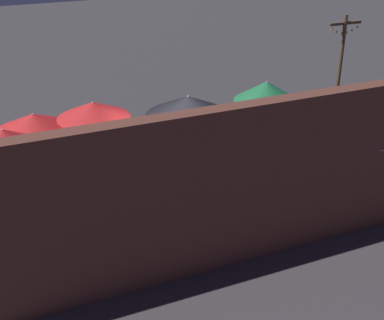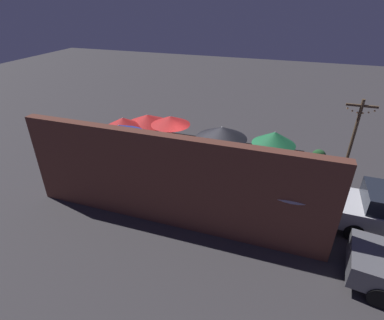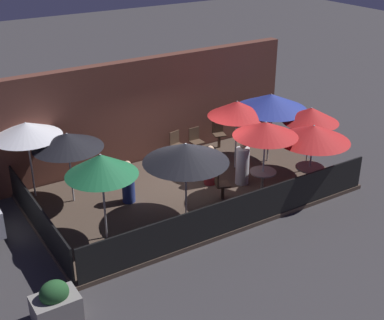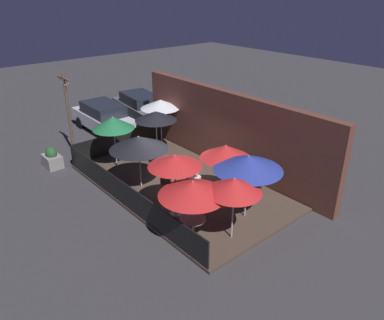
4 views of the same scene
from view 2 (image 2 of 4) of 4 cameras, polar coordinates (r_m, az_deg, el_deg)
ground_plane at (r=13.13m, az=0.32°, el=-4.29°), size 60.00×60.00×0.00m
patio_deck at (r=13.10m, az=0.33°, el=-4.07°), size 9.01×5.02×0.12m
building_wall at (r=10.05m, az=-4.61°, el=-4.19°), size 10.61×0.36×3.44m
fence_front at (r=14.89m, az=3.34°, el=2.57°), size 8.81×0.05×0.95m
fence_side_left at (r=12.38m, az=20.41°, el=-5.36°), size 0.05×4.82×0.95m
patio_umbrella_0 at (r=13.81m, az=-4.12°, el=7.53°), size 1.81×1.81×2.26m
patio_umbrella_1 at (r=14.83m, az=-8.49°, el=7.69°), size 2.10×2.10×2.01m
patio_umbrella_2 at (r=12.52m, az=15.41°, el=4.06°), size 1.76×1.76×2.29m
patio_umbrella_3 at (r=10.63m, az=14.41°, el=-1.53°), size 1.93×1.93×2.06m
patio_umbrella_4 at (r=14.40m, az=-13.01°, el=7.00°), size 1.71×1.71×2.10m
patio_umbrella_5 at (r=9.78m, az=18.82°, el=-3.75°), size 1.92×1.92×2.26m
patio_umbrella_6 at (r=13.11m, az=-13.70°, el=5.49°), size 2.30×2.30×2.28m
patio_umbrella_7 at (r=12.44m, az=-9.33°, el=4.38°), size 1.80×1.80×2.22m
patio_umbrella_8 at (r=13.02m, az=5.65°, el=5.24°), size 2.24×2.24×2.13m
dining_table_0 at (r=14.40m, az=-3.92°, el=2.15°), size 0.75×0.75×0.77m
dining_table_1 at (r=15.30m, az=-8.16°, el=3.47°), size 0.83×0.83×0.72m
patio_chair_0 at (r=13.71m, az=-0.22°, el=0.28°), size 0.52×0.52×0.92m
patio_chair_1 at (r=11.44m, az=-7.11°, el=-6.47°), size 0.47×0.47×0.90m
patio_chair_2 at (r=11.77m, az=-10.08°, el=-5.61°), size 0.41×0.41×0.90m
patio_chair_3 at (r=12.16m, az=-14.32°, el=-4.77°), size 0.49×0.49×0.93m
patron_0 at (r=13.64m, az=-5.26°, el=0.53°), size 0.56×0.56×1.37m
patron_1 at (r=12.99m, az=-2.78°, el=-1.25°), size 0.52×0.52×1.23m
patron_2 at (r=12.14m, az=7.95°, el=-3.82°), size 0.41×0.41×1.26m
planter_box at (r=15.23m, az=22.83°, el=0.00°), size 0.93×0.65×0.94m
light_post at (r=13.39m, az=28.18°, el=3.21°), size 1.10×0.12×3.84m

